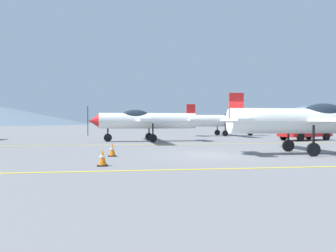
{
  "coord_description": "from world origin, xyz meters",
  "views": [
    {
      "loc": [
        -4.87,
        -15.46,
        1.6
      ],
      "look_at": [
        -1.33,
        10.0,
        1.2
      ],
      "focal_mm": 36.54,
      "sensor_mm": 36.0,
      "label": 1
    }
  ],
  "objects_px": {
    "airplane_mid": "(144,120)",
    "traffic_cone_front": "(103,158)",
    "airplane_far": "(226,120)",
    "airplane_near": "(311,120)",
    "traffic_cone_side": "(112,150)",
    "car_sedan": "(305,130)"
  },
  "relations": [
    {
      "from": "airplane_mid",
      "to": "traffic_cone_front",
      "type": "relative_size",
      "value": 16.42
    },
    {
      "from": "airplane_far",
      "to": "traffic_cone_front",
      "type": "bearing_deg",
      "value": -117.29
    },
    {
      "from": "airplane_near",
      "to": "traffic_cone_side",
      "type": "relative_size",
      "value": 16.4
    },
    {
      "from": "airplane_mid",
      "to": "traffic_cone_side",
      "type": "height_order",
      "value": "airplane_mid"
    },
    {
      "from": "airplane_mid",
      "to": "airplane_near",
      "type": "bearing_deg",
      "value": -56.28
    },
    {
      "from": "airplane_near",
      "to": "airplane_mid",
      "type": "height_order",
      "value": "same"
    },
    {
      "from": "airplane_far",
      "to": "airplane_mid",
      "type": "bearing_deg",
      "value": -137.54
    },
    {
      "from": "airplane_mid",
      "to": "traffic_cone_front",
      "type": "distance_m",
      "value": 14.43
    },
    {
      "from": "airplane_far",
      "to": "car_sedan",
      "type": "relative_size",
      "value": 2.09
    },
    {
      "from": "traffic_cone_front",
      "to": "airplane_mid",
      "type": "bearing_deg",
      "value": 80.31
    },
    {
      "from": "airplane_mid",
      "to": "traffic_cone_side",
      "type": "bearing_deg",
      "value": -101.2
    },
    {
      "from": "airplane_near",
      "to": "airplane_mid",
      "type": "bearing_deg",
      "value": 123.72
    },
    {
      "from": "airplane_mid",
      "to": "traffic_cone_front",
      "type": "bearing_deg",
      "value": -99.69
    },
    {
      "from": "car_sedan",
      "to": "traffic_cone_front",
      "type": "xyz_separation_m",
      "value": [
        -15.55,
        -13.78,
        -0.56
      ]
    },
    {
      "from": "airplane_far",
      "to": "traffic_cone_front",
      "type": "height_order",
      "value": "airplane_far"
    },
    {
      "from": "traffic_cone_front",
      "to": "traffic_cone_side",
      "type": "xyz_separation_m",
      "value": [
        0.26,
        3.27,
        0.0
      ]
    },
    {
      "from": "airplane_mid",
      "to": "airplane_far",
      "type": "height_order",
      "value": "same"
    },
    {
      "from": "airplane_mid",
      "to": "airplane_far",
      "type": "xyz_separation_m",
      "value": [
        9.26,
        8.47,
        0.0
      ]
    },
    {
      "from": "airplane_mid",
      "to": "traffic_cone_side",
      "type": "relative_size",
      "value": 16.42
    },
    {
      "from": "airplane_near",
      "to": "car_sedan",
      "type": "distance_m",
      "value": 12.11
    },
    {
      "from": "car_sedan",
      "to": "traffic_cone_side",
      "type": "xyz_separation_m",
      "value": [
        -15.28,
        -10.51,
        -0.56
      ]
    },
    {
      "from": "airplane_near",
      "to": "airplane_far",
      "type": "xyz_separation_m",
      "value": [
        1.92,
        19.46,
        0.0
      ]
    }
  ]
}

